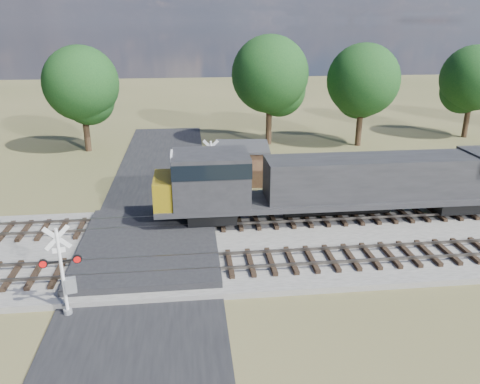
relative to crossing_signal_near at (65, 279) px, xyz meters
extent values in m
plane|color=#4A4C29|center=(2.83, 4.86, -1.67)|extent=(160.00, 160.00, 0.00)
cube|color=gray|center=(12.83, 5.36, -1.52)|extent=(140.00, 10.00, 0.30)
cube|color=black|center=(2.83, 4.86, -1.63)|extent=(7.00, 60.00, 0.08)
cube|color=#262628|center=(2.83, 5.36, -1.35)|extent=(7.00, 9.00, 0.62)
cube|color=black|center=(4.83, 2.86, -1.28)|extent=(44.00, 2.60, 0.18)
cube|color=#5D5750|center=(12.83, 2.14, -1.11)|extent=(140.00, 0.08, 0.15)
cube|color=#5D5750|center=(12.83, 3.58, -1.11)|extent=(140.00, 0.08, 0.15)
cube|color=black|center=(4.83, 7.86, -1.28)|extent=(44.00, 2.60, 0.18)
cube|color=#5D5750|center=(12.83, 7.14, -1.11)|extent=(140.00, 0.08, 0.15)
cube|color=#5D5750|center=(12.83, 8.58, -1.11)|extent=(140.00, 0.08, 0.15)
cylinder|color=silver|center=(-0.08, -0.02, 0.28)|extent=(0.14, 0.14, 3.89)
cylinder|color=gray|center=(-0.08, -0.02, -1.52)|extent=(0.35, 0.35, 0.29)
cube|color=silver|center=(-0.08, -0.02, 1.84)|extent=(1.01, 0.24, 1.02)
cube|color=silver|center=(-0.08, -0.02, 1.84)|extent=(1.01, 0.24, 1.02)
cube|color=silver|center=(-0.08, -0.02, 1.30)|extent=(0.48, 0.13, 0.21)
cube|color=black|center=(-0.08, -0.02, 0.81)|extent=(1.54, 0.37, 0.06)
cylinder|color=red|center=(-0.70, -0.14, 0.81)|extent=(0.36, 0.17, 0.35)
cylinder|color=red|center=(0.54, 0.11, 0.81)|extent=(0.36, 0.17, 0.35)
cube|color=gray|center=(0.16, 0.03, -0.31)|extent=(0.49, 0.37, 0.63)
cylinder|color=silver|center=(6.50, 12.55, 0.34)|extent=(0.14, 0.14, 4.01)
cylinder|color=gray|center=(6.50, 12.55, -1.52)|extent=(0.36, 0.36, 0.30)
cube|color=silver|center=(6.50, 12.55, 1.94)|extent=(1.05, 0.15, 1.05)
cube|color=silver|center=(6.50, 12.55, 1.94)|extent=(1.05, 0.15, 1.05)
cube|color=silver|center=(6.50, 12.55, 1.39)|extent=(0.50, 0.08, 0.22)
cube|color=black|center=(6.50, 12.55, 0.89)|extent=(1.60, 0.23, 0.06)
cylinder|color=red|center=(7.14, 12.49, 0.89)|extent=(0.37, 0.14, 0.36)
cylinder|color=red|center=(5.85, 12.62, 0.89)|extent=(0.37, 0.14, 0.36)
cube|color=gray|center=(6.25, 12.58, -0.27)|extent=(0.48, 0.35, 0.65)
cube|color=#482B1F|center=(8.96, 16.34, -0.41)|extent=(3.93, 3.93, 2.53)
cube|color=#313134|center=(8.96, 16.34, 0.95)|extent=(4.33, 4.33, 0.18)
cylinder|color=black|center=(-4.17, 26.36, 0.69)|extent=(0.56, 0.56, 4.72)
sphere|color=#103313|center=(-4.17, 26.36, 4.47)|extent=(6.61, 6.61, 6.61)
cylinder|color=black|center=(12.82, 27.02, 0.89)|extent=(0.56, 0.56, 5.12)
sphere|color=#103313|center=(12.82, 27.02, 4.99)|extent=(7.17, 7.17, 7.17)
cylinder|color=black|center=(21.32, 25.56, 0.71)|extent=(0.56, 0.56, 4.77)
sphere|color=#103313|center=(21.32, 25.56, 4.53)|extent=(6.67, 6.67, 6.67)
cylinder|color=black|center=(33.48, 27.67, 0.63)|extent=(0.56, 0.56, 4.60)
sphere|color=#103313|center=(33.48, 27.67, 4.31)|extent=(6.44, 6.44, 6.44)
camera|label=1|loc=(5.11, -16.94, 9.67)|focal=35.00mm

